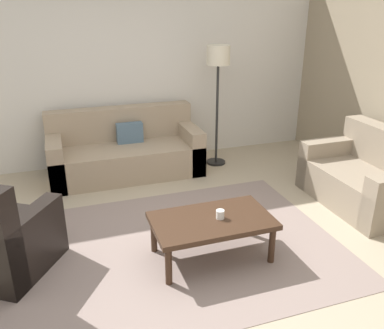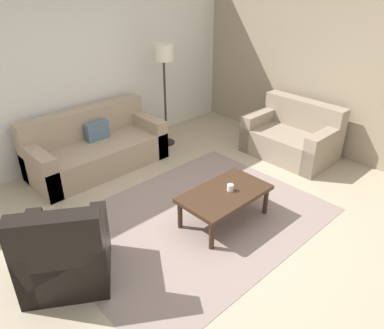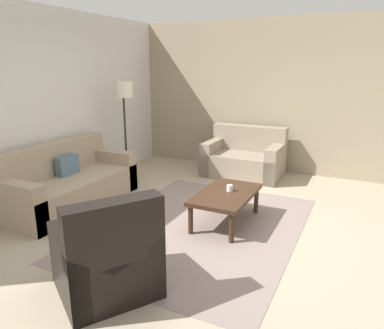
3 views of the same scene
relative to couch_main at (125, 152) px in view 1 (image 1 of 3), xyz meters
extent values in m
plane|color=tan|center=(0.13, -2.10, -0.30)|extent=(8.00, 8.00, 0.00)
cube|color=silver|center=(0.13, 0.50, 1.10)|extent=(6.00, 0.12, 2.80)
cube|color=gray|center=(0.13, -2.10, -0.29)|extent=(3.15, 2.36, 0.01)
cube|color=gray|center=(0.00, -0.10, -0.09)|extent=(2.04, 0.91, 0.42)
cube|color=gray|center=(0.00, 0.23, 0.14)|extent=(2.04, 0.24, 0.88)
cube|color=gray|center=(-0.92, -0.10, 0.01)|extent=(0.20, 0.91, 0.62)
cube|color=gray|center=(0.92, -0.10, 0.01)|extent=(0.20, 0.91, 0.62)
cube|color=slate|center=(0.09, 0.01, 0.26)|extent=(0.36, 0.12, 0.28)
cube|color=gray|center=(2.48, -1.88, -0.09)|extent=(0.90, 1.38, 0.42)
cube|color=gray|center=(2.48, -1.29, 0.01)|extent=(0.90, 0.20, 0.62)
cube|color=black|center=(-1.43, -1.89, -0.08)|extent=(1.11, 1.11, 0.44)
cube|color=black|center=(-1.16, -2.07, 0.00)|extent=(0.57, 0.76, 0.60)
cylinder|color=#382316|center=(-0.09, -2.60, -0.12)|extent=(0.06, 0.06, 0.36)
cylinder|color=#382316|center=(0.89, -2.60, -0.12)|extent=(0.06, 0.06, 0.36)
cylinder|color=#382316|center=(-0.09, -2.08, -0.12)|extent=(0.06, 0.06, 0.36)
cylinder|color=#382316|center=(0.89, -2.08, -0.12)|extent=(0.06, 0.06, 0.36)
cube|color=#382316|center=(0.40, -2.34, 0.09)|extent=(1.10, 0.64, 0.05)
cylinder|color=white|center=(0.47, -2.36, 0.15)|extent=(0.08, 0.08, 0.08)
cylinder|color=black|center=(1.34, -0.12, -0.28)|extent=(0.28, 0.28, 0.03)
cylinder|color=#262626|center=(1.34, -0.12, 0.43)|extent=(0.04, 0.04, 1.45)
cylinder|color=beige|center=(1.34, -0.12, 1.28)|extent=(0.32, 0.32, 0.26)
camera|label=1|loc=(-0.82, -5.33, 1.94)|focal=37.71mm
camera|label=2|loc=(-2.47, -4.80, 2.51)|focal=34.95mm
camera|label=3|loc=(-3.68, -3.85, 1.66)|focal=33.93mm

